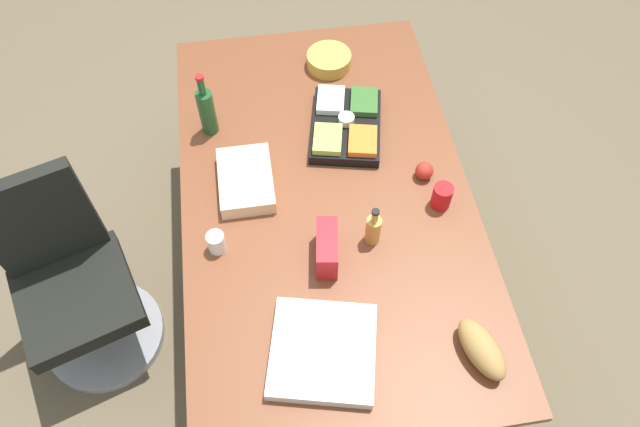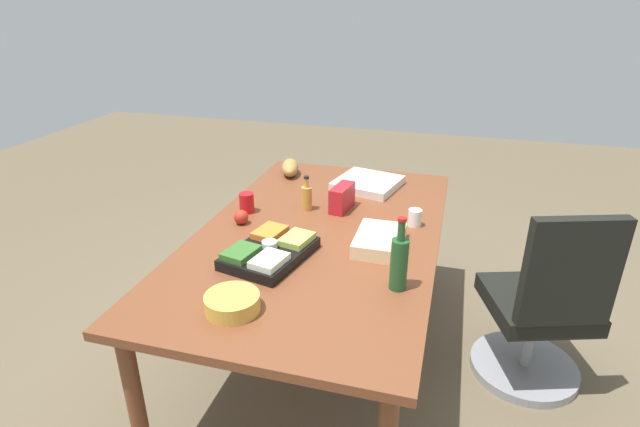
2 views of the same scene
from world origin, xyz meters
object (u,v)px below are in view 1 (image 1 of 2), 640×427
veggie_tray (346,124)px  dressing_bottle (373,229)px  conference_table (326,202)px  chip_bag_red (327,248)px  pizza_box (323,351)px  paper_cup (216,242)px  sheet_cake (246,180)px  chip_bowl (329,60)px  wine_bottle (207,110)px  apple_red (424,171)px  bread_loaf (482,349)px  office_chair (78,292)px  red_solo_cup (442,196)px

veggie_tray → dressing_bottle: dressing_bottle is taller
conference_table → chip_bag_red: 0.34m
conference_table → veggie_tray: 0.37m
pizza_box → paper_cup: paper_cup is taller
chip_bag_red → sheet_cake: (0.39, 0.28, -0.04)m
sheet_cake → pizza_box: bearing=-165.2°
chip_bag_red → paper_cup: bearing=75.9°
chip_bowl → chip_bag_red: bearing=170.4°
sheet_cake → wine_bottle: bearing=21.5°
apple_red → chip_bowl: apple_red is taller
conference_table → bread_loaf: bearing=-151.5°
conference_table → chip_bag_red: chip_bag_red is taller
chip_bowl → dressing_bottle: 1.00m
chip_bag_red → pizza_box: size_ratio=0.56×
apple_red → paper_cup: (-0.22, 0.88, 0.01)m
office_chair → dressing_bottle: (-0.15, -1.27, 0.46)m
pizza_box → office_chair: bearing=73.5°
wine_bottle → red_solo_cup: bearing=-121.2°
sheet_cake → apple_red: bearing=-95.0°
bread_loaf → dressing_bottle: bearing=27.9°
chip_bowl → paper_cup: 1.12m
chip_bag_red → apple_red: 0.57m
pizza_box → wine_bottle: size_ratio=1.13×
office_chair → dressing_bottle: 1.36m
wine_bottle → office_chair: bearing=127.8°
bread_loaf → wine_bottle: 1.48m
chip_bag_red → red_solo_cup: size_ratio=1.82×
dressing_bottle → red_solo_cup: size_ratio=1.79×
veggie_tray → apple_red: 0.41m
chip_bag_red → conference_table: bearing=-8.6°
office_chair → apple_red: (0.12, -1.55, 0.42)m
red_solo_cup → bread_loaf: bearing=177.1°
conference_table → pizza_box: (-0.69, 0.12, 0.09)m
bread_loaf → chip_bowl: size_ratio=1.13×
conference_table → apple_red: bearing=-87.2°
dressing_bottle → chip_bag_red: bearing=106.2°
veggie_tray → dressing_bottle: 0.58m
wine_bottle → chip_bag_red: bearing=-150.6°
red_solo_cup → paper_cup: (-0.07, 0.91, -0.01)m
conference_table → sheet_cake: bearing=75.3°
conference_table → wine_bottle: bearing=47.4°
bread_loaf → chip_bowl: 1.55m
dressing_bottle → wine_bottle: 0.90m
bread_loaf → sheet_cake: (0.86, 0.74, -0.02)m
apple_red → office_chair: bearing=94.6°
red_solo_cup → wine_bottle: size_ratio=0.34×
office_chair → bread_loaf: bearing=-113.3°
chip_bag_red → dressing_bottle: dressing_bottle is taller
office_chair → pizza_box: office_chair is taller
office_chair → sheet_cake: size_ratio=3.18×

